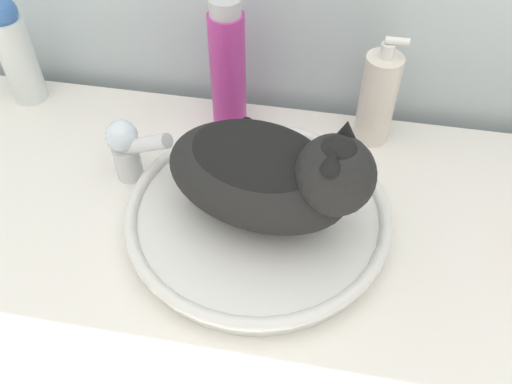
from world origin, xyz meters
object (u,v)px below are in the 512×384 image
object	(u,v)px
faucet	(128,148)
lotion_bottle_white	(15,51)
soap_pump_bottle	(378,98)
shampoo_bottle_tall	(228,67)
cat	(270,172)

from	to	relation	value
faucet	lotion_bottle_white	world-z (taller)	lotion_bottle_white
soap_pump_bottle	shampoo_bottle_tall	world-z (taller)	shampoo_bottle_tall
soap_pump_bottle	lotion_bottle_white	xyz separation A→B (m)	(-0.66, 0.00, 0.02)
soap_pump_bottle	shampoo_bottle_tall	size ratio (longest dim) A/B	0.84
faucet	lotion_bottle_white	distance (m)	0.33
cat	shampoo_bottle_tall	distance (m)	0.27
lotion_bottle_white	shampoo_bottle_tall	bearing A→B (deg)	0.00
cat	lotion_bottle_white	bearing A→B (deg)	167.52
soap_pump_bottle	lotion_bottle_white	world-z (taller)	lotion_bottle_white
shampoo_bottle_tall	lotion_bottle_white	size ratio (longest dim) A/B	1.16
cat	faucet	size ratio (longest dim) A/B	2.50
cat	shampoo_bottle_tall	xyz separation A→B (m)	(-0.11, 0.25, -0.01)
soap_pump_bottle	faucet	bearing A→B (deg)	-155.65
faucet	soap_pump_bottle	bearing A→B (deg)	40.97
faucet	shampoo_bottle_tall	xyz separation A→B (m)	(0.13, 0.18, 0.05)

